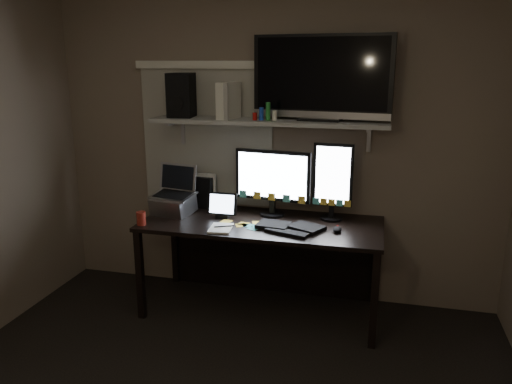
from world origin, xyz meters
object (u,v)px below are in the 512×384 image
(laptop, at_px, (173,191))
(tablet, at_px, (222,205))
(monitor_landscape, at_px, (273,182))
(game_console, at_px, (228,101))
(desk, at_px, (265,239))
(mouse, at_px, (337,229))
(monitor_portrait, at_px, (333,182))
(keyboard, at_px, (290,227))
(cup, at_px, (141,218))
(speaker, at_px, (181,95))
(tv, at_px, (322,78))

(laptop, bearing_deg, tablet, 9.87)
(monitor_landscape, height_order, game_console, game_console)
(desk, xyz_separation_m, monitor_landscape, (0.04, 0.07, 0.44))
(monitor_landscape, bearing_deg, laptop, -161.31)
(mouse, height_order, tablet, tablet)
(monitor_portrait, height_order, game_console, game_console)
(desk, height_order, game_console, game_console)
(keyboard, bearing_deg, monitor_portrait, 63.74)
(mouse, height_order, game_console, game_console)
(desk, relative_size, monitor_portrait, 3.00)
(tablet, xyz_separation_m, cup, (-0.53, -0.31, -0.05))
(monitor_landscape, bearing_deg, mouse, -19.45)
(game_console, bearing_deg, desk, 9.54)
(tablet, relative_size, laptop, 0.62)
(desk, bearing_deg, laptop, -173.41)
(game_console, bearing_deg, mouse, 3.00)
(keyboard, xyz_separation_m, speaker, (-0.93, 0.31, 0.90))
(laptop, distance_m, tv, 1.43)
(cup, relative_size, speaker, 0.30)
(laptop, bearing_deg, monitor_portrait, 17.64)
(game_console, xyz_separation_m, speaker, (-0.40, 0.04, 0.03))
(desk, xyz_separation_m, cup, (-0.85, -0.40, 0.23))
(tablet, distance_m, laptop, 0.42)
(monitor_portrait, xyz_separation_m, cup, (-1.36, -0.47, -0.25))
(tablet, relative_size, speaker, 0.68)
(desk, relative_size, cup, 17.90)
(tablet, height_order, cup, tablet)
(cup, bearing_deg, monitor_landscape, 27.57)
(keyboard, bearing_deg, tv, 82.04)
(monitor_portrait, height_order, laptop, monitor_portrait)
(keyboard, xyz_separation_m, tablet, (-0.55, 0.13, 0.09))
(desk, xyz_separation_m, laptop, (-0.73, -0.08, 0.36))
(monitor_landscape, distance_m, game_console, 0.71)
(mouse, bearing_deg, tv, 119.08)
(mouse, bearing_deg, monitor_landscape, 152.15)
(tablet, bearing_deg, laptop, 179.60)
(laptop, distance_m, cup, 0.37)
(mouse, bearing_deg, game_console, 162.83)
(game_console, relative_size, speaker, 0.81)
(cup, bearing_deg, speaker, 72.63)
(desk, bearing_deg, tablet, -164.35)
(keyboard, height_order, speaker, speaker)
(keyboard, height_order, tablet, tablet)
(monitor_portrait, xyz_separation_m, laptop, (-1.24, -0.15, -0.11))
(tv, height_order, speaker, tv)
(tv, distance_m, game_console, 0.72)
(keyboard, distance_m, speaker, 1.34)
(desk, bearing_deg, game_console, 170.15)
(monitor_portrait, height_order, speaker, speaker)
(laptop, distance_m, game_console, 0.83)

